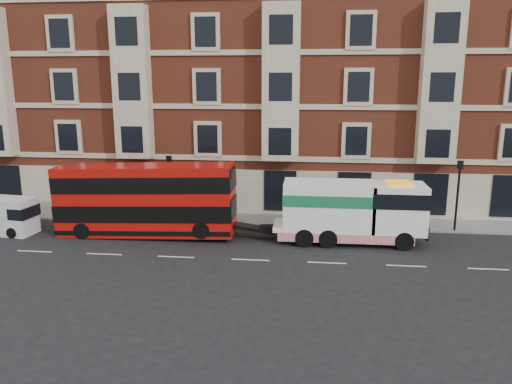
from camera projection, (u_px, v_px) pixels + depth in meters
ground at (250, 260)px, 26.20m from camera, size 120.00×120.00×0.00m
sidewalk at (264, 220)px, 33.46m from camera, size 90.00×3.00×0.15m
victorian_terrace at (280, 69)px, 38.48m from camera, size 45.00×12.00×20.40m
lamp_post_west at (170, 184)px, 32.27m from camera, size 0.35×0.15×4.35m
lamp_post_east at (458, 190)px, 30.34m from camera, size 0.35×0.15×4.35m
double_decker_bus at (146, 199)px, 29.85m from camera, size 10.66×2.45×4.32m
tow_truck at (349, 211)px, 28.64m from camera, size 8.54×2.52×3.56m
box_van at (1, 216)px, 30.64m from camera, size 4.43×2.21×2.22m
pedestrian at (131, 207)px, 32.87m from camera, size 0.74×0.60×1.76m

